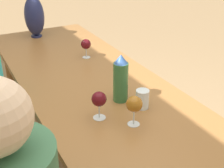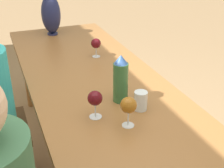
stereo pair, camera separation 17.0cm
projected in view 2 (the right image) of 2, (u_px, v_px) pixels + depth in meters
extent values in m
cube|color=#936033|center=(113.00, 105.00, 1.74)|extent=(3.09, 0.83, 0.04)
cylinder|color=#936033|center=(90.00, 64.00, 3.21)|extent=(0.07, 0.07, 0.71)
cylinder|color=#936033|center=(27.00, 73.00, 3.00)|extent=(0.07, 0.07, 0.71)
cylinder|color=#336638|center=(121.00, 83.00, 1.69)|extent=(0.08, 0.08, 0.22)
cone|color=#33599E|center=(121.00, 60.00, 1.63)|extent=(0.07, 0.07, 0.05)
cylinder|color=silver|center=(141.00, 101.00, 1.63)|extent=(0.07, 0.07, 0.10)
cylinder|color=#1E234C|center=(53.00, 34.00, 2.81)|extent=(0.09, 0.09, 0.01)
ellipsoid|color=#1E234C|center=(51.00, 14.00, 2.74)|extent=(0.17, 0.17, 0.34)
cylinder|color=silver|center=(96.00, 117.00, 1.59)|extent=(0.06, 0.06, 0.00)
cylinder|color=silver|center=(95.00, 110.00, 1.57)|extent=(0.01, 0.01, 0.07)
sphere|color=#510C14|center=(95.00, 98.00, 1.54)|extent=(0.08, 0.08, 0.08)
cylinder|color=silver|center=(128.00, 125.00, 1.52)|extent=(0.06, 0.06, 0.00)
cylinder|color=silver|center=(128.00, 118.00, 1.50)|extent=(0.01, 0.01, 0.08)
sphere|color=#995B19|center=(129.00, 105.00, 1.47)|extent=(0.08, 0.08, 0.08)
cylinder|color=silver|center=(96.00, 56.00, 2.33)|extent=(0.06, 0.06, 0.00)
cylinder|color=silver|center=(96.00, 52.00, 2.31)|extent=(0.01, 0.01, 0.07)
sphere|color=#510C14|center=(96.00, 43.00, 2.28)|extent=(0.07, 0.07, 0.07)
cylinder|color=brown|center=(24.00, 139.00, 2.29)|extent=(0.04, 0.04, 0.44)
cube|color=#2D2D38|center=(7.00, 157.00, 2.08)|extent=(0.24, 0.18, 0.48)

